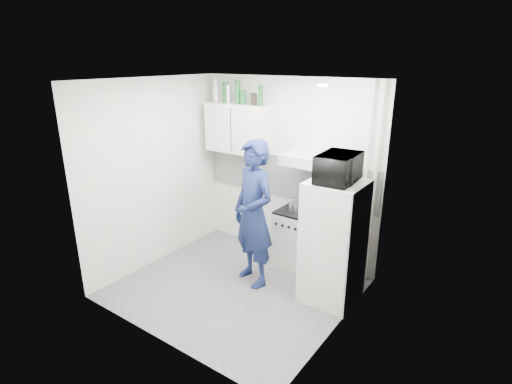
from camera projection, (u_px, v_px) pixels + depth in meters
The scene contains 24 objects.
floor at pixel (235, 287), 5.18m from camera, with size 2.80×2.80×0.00m, color #595959.
ceiling at pixel (231, 80), 4.34m from camera, with size 2.80×2.80×0.00m, color white.
wall_back at pixel (288, 170), 5.73m from camera, with size 2.80×2.80×0.00m, color silver.
wall_left at pixel (154, 174), 5.53m from camera, with size 2.60×2.60×0.00m, color silver.
wall_right at pixel (343, 219), 3.99m from camera, with size 2.60×2.60×0.00m, color silver.
person at pixel (253, 214), 5.04m from camera, with size 0.70×0.46×1.91m, color #141E46.
stove at pixel (294, 238), 5.66m from camera, with size 0.49×0.49×0.79m, color beige.
fridge at pixel (333, 243), 4.71m from camera, with size 0.63×0.63×1.51m, color white.
stove_top at pixel (295, 212), 5.53m from camera, with size 0.47×0.47×0.03m, color black.
saucepan at pixel (296, 206), 5.53m from camera, with size 0.19×0.19×0.11m, color silver.
microwave at pixel (338, 168), 4.42m from camera, with size 0.39×0.58×0.32m, color black.
bottle_a at pixel (216, 90), 5.89m from camera, with size 0.08×0.08×0.34m, color #B2B7BC.
bottle_b at pixel (225, 93), 5.79m from camera, with size 0.08×0.08×0.30m, color #144C1E.
bottle_c at pixel (228, 94), 5.77m from camera, with size 0.06×0.06×0.26m, color silver.
bottle_d at pixel (238, 92), 5.66m from camera, with size 0.08×0.08×0.33m, color #144C1E.
canister_a at pixel (243, 97), 5.63m from camera, with size 0.08×0.08×0.20m, color #144C1E.
canister_b at pixel (254, 99), 5.53m from camera, with size 0.09×0.09×0.17m, color black.
bottle_e at pixel (260, 95), 5.46m from camera, with size 0.07×0.07×0.28m, color #144C1E.
upper_cabinet at pixel (238, 128), 5.83m from camera, with size 1.00×0.35×0.70m, color white.
range_hood at pixel (308, 160), 5.20m from camera, with size 0.60×0.50×0.14m, color beige.
backsplash at pixel (287, 177), 5.75m from camera, with size 2.74×0.03×0.60m, color white.
pipe_a at pixel (374, 188), 4.95m from camera, with size 0.05×0.05×2.60m, color beige.
pipe_b at pixel (365, 186), 5.02m from camera, with size 0.04×0.04×2.60m, color beige.
ceiling_spot_fixture at pixel (323, 85), 3.96m from camera, with size 0.10×0.10×0.02m, color white.
Camera 1 is at (2.82, -3.52, 2.83)m, focal length 28.00 mm.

